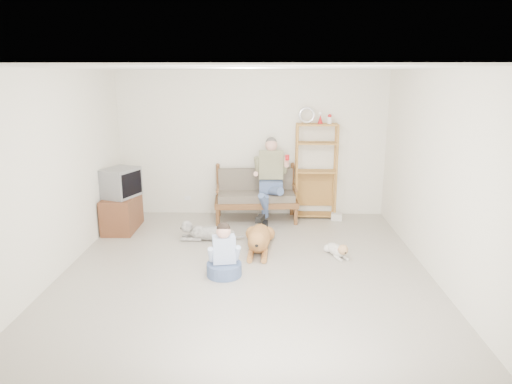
{
  "coord_description": "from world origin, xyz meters",
  "views": [
    {
      "loc": [
        0.28,
        -5.74,
        2.63
      ],
      "look_at": [
        0.12,
        1.0,
        0.88
      ],
      "focal_mm": 32.0,
      "sensor_mm": 36.0,
      "label": 1
    }
  ],
  "objects_px": {
    "etagere": "(316,170)",
    "tv_stand": "(122,213)",
    "golden_retriever": "(259,239)",
    "loveseat": "(256,194)"
  },
  "relations": [
    {
      "from": "etagere",
      "to": "golden_retriever",
      "type": "bearing_deg",
      "value": -121.03
    },
    {
      "from": "loveseat",
      "to": "tv_stand",
      "type": "distance_m",
      "value": 2.41
    },
    {
      "from": "loveseat",
      "to": "tv_stand",
      "type": "bearing_deg",
      "value": -168.48
    },
    {
      "from": "tv_stand",
      "to": "golden_retriever",
      "type": "height_order",
      "value": "tv_stand"
    },
    {
      "from": "etagere",
      "to": "tv_stand",
      "type": "bearing_deg",
      "value": -166.71
    },
    {
      "from": "loveseat",
      "to": "golden_retriever",
      "type": "xyz_separation_m",
      "value": [
        0.08,
        -1.54,
        -0.31
      ]
    },
    {
      "from": "etagere",
      "to": "tv_stand",
      "type": "height_order",
      "value": "etagere"
    },
    {
      "from": "etagere",
      "to": "tv_stand",
      "type": "distance_m",
      "value": 3.56
    },
    {
      "from": "etagere",
      "to": "tv_stand",
      "type": "relative_size",
      "value": 2.28
    },
    {
      "from": "golden_retriever",
      "to": "etagere",
      "type": "bearing_deg",
      "value": 61.2
    }
  ]
}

